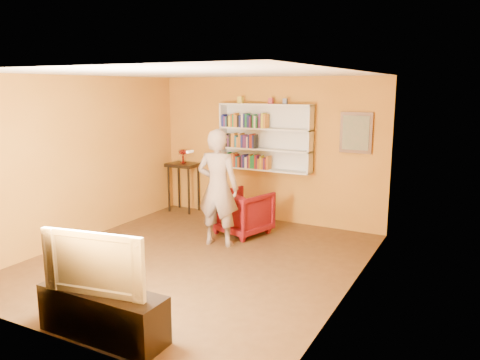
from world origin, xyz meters
The scene contains 16 objects.
room_shell centered at (0.00, 0.00, 1.02)m, with size 5.30×5.80×2.88m.
bookshelf centered at (0.00, 2.41, 1.59)m, with size 1.80×0.29×1.23m.
books_row_lower centered at (-0.37, 2.30, 1.13)m, with size 0.98×0.19×0.27m.
books_row_middle centered at (-0.50, 2.30, 1.52)m, with size 0.71×0.19×0.26m.
books_row_upper centered at (-0.39, 2.30, 1.89)m, with size 0.91×0.18×0.27m.
ornament_left centered at (-0.51, 2.35, 2.28)m, with size 0.09×0.09×0.13m, color gold.
ornament_centre centered at (0.11, 2.35, 2.27)m, with size 0.08×0.08×0.11m, color #A03544.
ornament_right centered at (0.39, 2.35, 2.26)m, with size 0.07×0.07×0.10m, color slate.
framed_painting centered at (1.65, 2.46, 1.75)m, with size 0.55×0.05×0.70m.
console_table centered at (-1.78, 2.25, 0.82)m, with size 0.61×0.47×1.00m.
ruby_lustre centered at (-1.78, 2.25, 1.20)m, with size 0.18×0.18×0.28m.
armchair centered at (0.00, 1.46, 0.38)m, with size 0.82×0.84×0.77m, color #4A050D.
person centered at (-0.09, 0.77, 0.94)m, with size 0.69×0.45×1.88m, color #7C675B.
game_remote centered at (-0.34, 0.37, 1.55)m, with size 0.04×0.15×0.04m, color white.
tv_cabinet centered at (0.32, -2.25, 0.25)m, with size 1.41×0.42×0.50m, color black.
television centered at (0.32, -2.25, 0.83)m, with size 1.12×0.15×0.65m, color black.
Camera 1 is at (3.60, -5.49, 2.52)m, focal length 35.00 mm.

